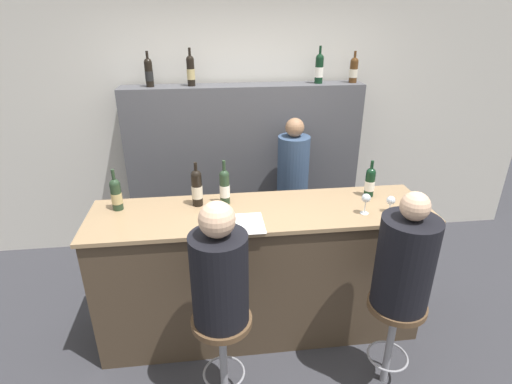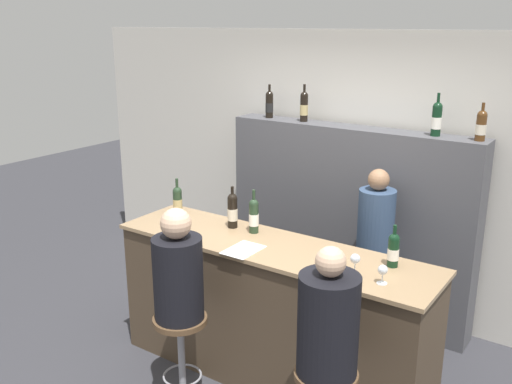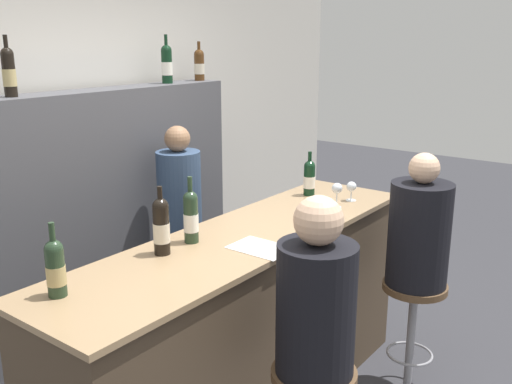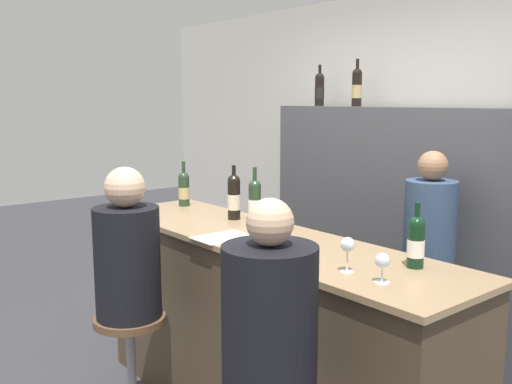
% 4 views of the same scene
% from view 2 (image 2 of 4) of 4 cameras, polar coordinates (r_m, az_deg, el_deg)
% --- Properties ---
extents(wall_back, '(6.40, 0.05, 2.60)m').
position_cam_2_polar(wall_back, '(5.39, 10.36, 1.77)').
color(wall_back, beige).
rests_on(wall_back, ground_plane).
extents(bar_counter, '(2.49, 0.65, 1.09)m').
position_cam_2_polar(bar_counter, '(4.42, 1.46, -11.93)').
color(bar_counter, '#473828').
rests_on(bar_counter, ground_plane).
extents(back_bar_cabinet, '(2.33, 0.28, 1.78)m').
position_cam_2_polar(back_bar_cabinet, '(5.32, 9.12, -3.02)').
color(back_bar_cabinet, '#4C4C51').
rests_on(back_bar_cabinet, ground_plane).
extents(wine_bottle_counter_0, '(0.08, 0.08, 0.31)m').
position_cam_2_polar(wine_bottle_counter_0, '(4.85, -7.85, -0.80)').
color(wine_bottle_counter_0, '#233823').
rests_on(wine_bottle_counter_0, bar_counter).
extents(wine_bottle_counter_1, '(0.08, 0.08, 0.34)m').
position_cam_2_polar(wine_bottle_counter_1, '(4.49, -2.37, -1.83)').
color(wine_bottle_counter_1, black).
rests_on(wine_bottle_counter_1, bar_counter).
extents(wine_bottle_counter_2, '(0.08, 0.08, 0.34)m').
position_cam_2_polar(wine_bottle_counter_2, '(4.38, -0.22, -2.36)').
color(wine_bottle_counter_2, '#233823').
rests_on(wine_bottle_counter_2, bar_counter).
extents(wine_bottle_counter_3, '(0.08, 0.08, 0.29)m').
position_cam_2_polar(wine_bottle_counter_3, '(3.90, 13.58, -5.63)').
color(wine_bottle_counter_3, black).
rests_on(wine_bottle_counter_3, bar_counter).
extents(wine_bottle_backbar_0, '(0.07, 0.07, 0.32)m').
position_cam_2_polar(wine_bottle_backbar_0, '(5.49, 1.35, 8.78)').
color(wine_bottle_backbar_0, black).
rests_on(wine_bottle_backbar_0, back_bar_cabinet).
extents(wine_bottle_backbar_1, '(0.07, 0.07, 0.34)m').
position_cam_2_polar(wine_bottle_backbar_1, '(5.29, 4.83, 8.54)').
color(wine_bottle_backbar_1, black).
rests_on(wine_bottle_backbar_1, back_bar_cabinet).
extents(wine_bottle_backbar_2, '(0.08, 0.08, 0.34)m').
position_cam_2_polar(wine_bottle_backbar_2, '(4.81, 17.62, 7.00)').
color(wine_bottle_backbar_2, black).
rests_on(wine_bottle_backbar_2, back_bar_cabinet).
extents(wine_bottle_backbar_3, '(0.08, 0.08, 0.29)m').
position_cam_2_polar(wine_bottle_backbar_3, '(4.73, 21.59, 6.22)').
color(wine_bottle_backbar_3, '#4C2D14').
rests_on(wine_bottle_backbar_3, back_bar_cabinet).
extents(wine_glass_0, '(0.06, 0.06, 0.15)m').
position_cam_2_polar(wine_glass_0, '(3.70, 9.89, -6.69)').
color(wine_glass_0, silver).
rests_on(wine_glass_0, bar_counter).
extents(wine_glass_1, '(0.07, 0.07, 0.13)m').
position_cam_2_polar(wine_glass_1, '(3.65, 12.56, -7.69)').
color(wine_glass_1, silver).
rests_on(wine_glass_1, bar_counter).
extents(tasting_menu, '(0.21, 0.30, 0.00)m').
position_cam_2_polar(tasting_menu, '(4.10, -1.28, -5.80)').
color(tasting_menu, white).
rests_on(tasting_menu, bar_counter).
extents(bar_stool_left, '(0.38, 0.38, 0.70)m').
position_cam_2_polar(bar_stool_left, '(4.15, -7.54, -14.13)').
color(bar_stool_left, gray).
rests_on(bar_stool_left, ground_plane).
extents(guest_seated_left, '(0.34, 0.34, 0.79)m').
position_cam_2_polar(guest_seated_left, '(3.93, -7.81, -7.96)').
color(guest_seated_left, black).
rests_on(guest_seated_left, bar_stool_left).
extents(guest_seated_right, '(0.35, 0.35, 0.79)m').
position_cam_2_polar(guest_seated_right, '(3.34, 7.24, -12.72)').
color(guest_seated_right, black).
rests_on(guest_seated_right, bar_stool_right).
extents(bartender, '(0.30, 0.30, 1.54)m').
position_cam_2_polar(bartender, '(4.90, 11.65, -7.13)').
color(bartender, '#334766').
rests_on(bartender, ground_plane).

